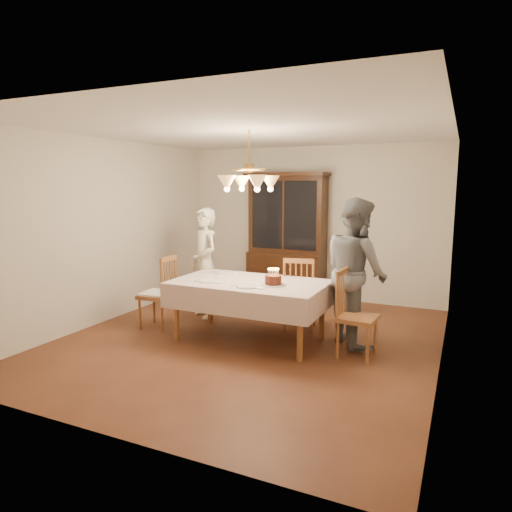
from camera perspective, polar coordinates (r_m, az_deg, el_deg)
The scene contains 14 objects.
ground at distance 5.90m, azimuth -0.82°, elevation -10.40°, with size 5.00×5.00×0.00m, color #512717.
room_shell at distance 5.58m, azimuth -0.86°, elevation 5.11°, with size 5.00×5.00×5.00m.
dining_table at distance 5.71m, azimuth -0.84°, elevation -3.92°, with size 1.90×1.10×0.76m.
china_hutch at distance 7.84m, azimuth 3.89°, elevation 2.19°, with size 1.38×0.54×2.16m.
chair_far_side at distance 6.24m, azimuth 5.54°, elevation -5.14°, with size 0.51×0.50×1.00m.
chair_left_end at distance 6.41m, azimuth -12.16°, elevation -4.81°, with size 0.46×0.48×1.00m.
chair_right_end at distance 5.36m, azimuth 12.45°, elevation -7.65°, with size 0.45×0.47×1.00m.
elderly_woman at distance 6.76m, azimuth -6.43°, elevation -0.87°, with size 0.59×0.39×1.62m, color #EFE6CA.
adult_in_grey at distance 5.69m, azimuth 12.37°, elevation -1.91°, with size 0.88×0.68×1.81m, color slate.
birthday_cake at distance 5.47m, azimuth 2.17°, elevation -3.09°, with size 0.30×0.30×0.21m.
place_setting_near_left at distance 5.70m, azimuth -5.92°, elevation -3.14°, with size 0.38×0.23×0.02m.
place_setting_near_right at distance 5.37m, azimuth -1.00°, elevation -3.84°, with size 0.40×0.25×0.02m.
place_setting_far_left at distance 6.24m, azimuth -3.88°, elevation -2.08°, with size 0.42×0.27×0.02m.
chandelier at distance 5.57m, azimuth -0.87°, elevation 9.17°, with size 0.62×0.62×0.73m.
Camera 1 is at (2.40, -5.03, 1.94)m, focal length 32.00 mm.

